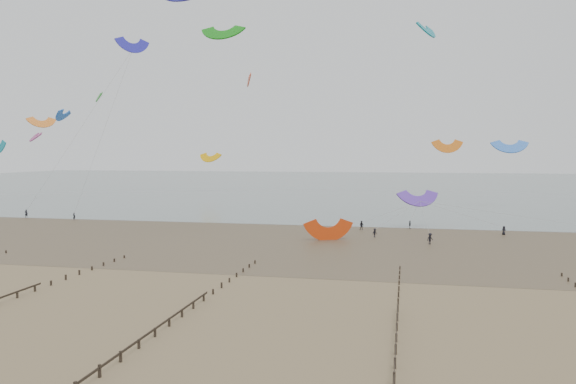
% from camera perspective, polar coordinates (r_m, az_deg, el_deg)
% --- Properties ---
extents(ground, '(500.00, 500.00, 0.00)m').
position_cam_1_polar(ground, '(61.73, -9.98, -9.16)').
color(ground, brown).
rests_on(ground, ground).
extents(sea_and_shore, '(500.00, 665.00, 0.03)m').
position_cam_1_polar(sea_and_shore, '(95.03, -4.53, -4.47)').
color(sea_and_shore, '#475654').
rests_on(sea_and_shore, ground).
extents(groynes, '(72.16, 50.16, 1.00)m').
position_cam_1_polar(groynes, '(43.27, -14.59, -14.33)').
color(groynes, black).
rests_on(groynes, ground).
extents(kitesurfer_lead, '(0.61, 0.46, 1.53)m').
position_cam_1_polar(kitesurfer_lead, '(125.08, -20.90, -2.33)').
color(kitesurfer_lead, black).
rests_on(kitesurfer_lead, ground).
extents(kitesurfers, '(118.62, 24.47, 1.83)m').
position_cam_1_polar(kitesurfers, '(101.70, 15.10, -3.57)').
color(kitesurfers, black).
rests_on(kitesurfers, ground).
extents(grounded_kite, '(8.36, 7.62, 3.73)m').
position_cam_1_polar(grounded_kite, '(90.62, 4.14, -4.89)').
color(grounded_kite, red).
rests_on(grounded_kite, ground).
extents(kites_airborne, '(229.37, 113.47, 40.46)m').
position_cam_1_polar(kites_airborne, '(146.42, -1.30, 7.56)').
color(kites_airborne, '#A0266E').
rests_on(kites_airborne, ground).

